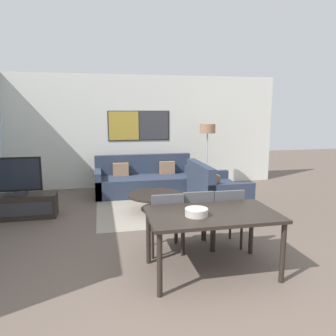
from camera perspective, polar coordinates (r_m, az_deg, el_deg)
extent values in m
plane|color=brown|center=(3.27, 8.33, -26.42)|extent=(24.00, 24.00, 0.00)
cube|color=silver|center=(8.37, -5.37, 6.34)|extent=(7.34, 0.06, 2.80)
cube|color=#2D2D33|center=(8.33, -5.09, 7.36)|extent=(1.55, 0.01, 0.75)
cube|color=#B29333|center=(8.29, -7.70, 7.29)|extent=(0.74, 0.02, 0.71)
cube|color=#38383D|center=(8.38, -2.49, 7.40)|extent=(0.74, 0.02, 0.71)
cube|color=gray|center=(6.42, -2.19, -7.48)|extent=(2.24, 1.95, 0.01)
cube|color=black|center=(6.56, -24.77, -6.11)|extent=(1.37, 0.44, 0.43)
cube|color=#2D2D33|center=(6.35, -25.22, -6.66)|extent=(1.26, 0.01, 0.24)
cube|color=#2D2D33|center=(6.50, -24.93, -4.07)|extent=(0.36, 0.20, 0.05)
cube|color=#2D2D33|center=(6.49, -24.97, -3.52)|extent=(0.06, 0.03, 0.08)
cube|color=black|center=(6.43, -25.16, -1.01)|extent=(0.92, 0.04, 0.62)
cube|color=black|center=(6.41, -25.20, -1.05)|extent=(0.85, 0.01, 0.56)
cube|color=#2D384C|center=(7.65, -3.91, -3.01)|extent=(2.30, 0.93, 0.42)
cube|color=#2D384C|center=(7.98, -4.32, -0.77)|extent=(2.30, 0.16, 0.88)
cube|color=#2D384C|center=(7.56, -12.04, -2.67)|extent=(0.14, 0.93, 0.60)
cube|color=#2D384C|center=(7.85, 3.90, -2.00)|extent=(0.14, 0.93, 0.60)
cube|color=#9E7556|center=(7.72, -8.23, -0.24)|extent=(0.36, 0.12, 0.30)
cube|color=#9E7556|center=(7.87, -0.15, 0.06)|extent=(0.36, 0.12, 0.30)
cube|color=#2D384C|center=(6.83, 8.65, -4.71)|extent=(0.93, 1.45, 0.42)
cube|color=#2D384C|center=(6.65, 5.59, -2.98)|extent=(0.16, 1.45, 0.88)
cube|color=#2D384C|center=(6.22, 10.79, -5.39)|extent=(0.93, 0.14, 0.60)
cube|color=#2D384C|center=(7.41, 6.90, -2.78)|extent=(0.93, 0.14, 0.60)
cube|color=#9E7556|center=(6.38, 8.02, -2.41)|extent=(0.12, 0.36, 0.30)
cylinder|color=black|center=(6.41, -2.20, -7.39)|extent=(0.47, 0.47, 0.03)
cylinder|color=black|center=(6.37, -2.20, -6.21)|extent=(0.19, 0.19, 0.30)
cylinder|color=black|center=(6.33, -2.21, -4.71)|extent=(1.04, 1.04, 0.04)
cube|color=black|center=(3.92, 7.72, -7.99)|extent=(1.53, 0.90, 0.04)
cylinder|color=black|center=(3.54, -1.47, -16.52)|extent=(0.06, 0.06, 0.71)
cylinder|color=black|center=(4.01, 19.36, -13.78)|extent=(0.06, 0.06, 0.71)
cylinder|color=black|center=(4.24, -3.43, -11.85)|extent=(0.06, 0.06, 0.71)
cylinder|color=black|center=(4.65, 14.31, -10.18)|extent=(0.06, 0.06, 0.71)
cube|color=#4C4C51|center=(4.56, -0.60, -9.47)|extent=(0.46, 0.46, 0.06)
cube|color=#4C4C51|center=(4.29, -0.06, -7.36)|extent=(0.42, 0.05, 0.42)
cylinder|color=black|center=(4.42, -2.68, -13.19)|extent=(0.04, 0.04, 0.38)
cylinder|color=black|center=(4.50, 2.48, -12.78)|extent=(0.04, 0.04, 0.38)
cylinder|color=black|center=(4.79, -3.46, -11.33)|extent=(0.04, 0.04, 0.38)
cylinder|color=black|center=(4.86, 1.30, -11.00)|extent=(0.04, 0.04, 0.38)
cube|color=#4C4C51|center=(4.70, 4.50, -8.87)|extent=(0.46, 0.46, 0.06)
cube|color=#4C4C51|center=(4.44, 5.29, -6.79)|extent=(0.42, 0.05, 0.42)
cylinder|color=black|center=(4.55, 2.71, -12.50)|extent=(0.04, 0.04, 0.38)
cylinder|color=black|center=(4.66, 7.59, -12.02)|extent=(0.04, 0.04, 0.38)
cylinder|color=black|center=(4.91, 1.52, -10.75)|extent=(0.04, 0.04, 0.38)
cylinder|color=black|center=(5.01, 6.05, -10.36)|extent=(0.04, 0.04, 0.38)
cube|color=#4C4C51|center=(4.82, 9.57, -8.52)|extent=(0.46, 0.46, 0.06)
cube|color=#4C4C51|center=(4.57, 10.60, -6.46)|extent=(0.42, 0.05, 0.42)
cylinder|color=black|center=(4.65, 8.06, -12.08)|extent=(0.04, 0.04, 0.38)
cylinder|color=black|center=(4.80, 12.65, -11.53)|extent=(0.04, 0.04, 0.38)
cylinder|color=black|center=(5.00, 6.48, -10.42)|extent=(0.04, 0.04, 0.38)
cylinder|color=black|center=(5.14, 10.78, -9.98)|extent=(0.04, 0.04, 0.38)
cylinder|color=#B7B2A8|center=(3.77, 4.98, -7.66)|extent=(0.26, 0.26, 0.09)
torus|color=#B7B2A8|center=(3.76, 4.98, -7.15)|extent=(0.27, 0.27, 0.02)
cylinder|color=#2D2D33|center=(8.20, 6.68, -3.60)|extent=(0.28, 0.28, 0.02)
cylinder|color=#B7B7BC|center=(8.06, 6.78, 1.21)|extent=(0.03, 0.03, 1.37)
cylinder|color=#9E7556|center=(7.98, 6.90, 6.85)|extent=(0.37, 0.37, 0.22)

